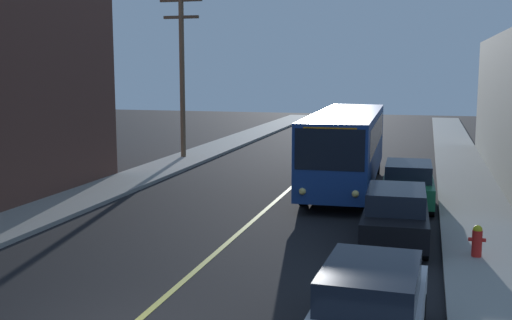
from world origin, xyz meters
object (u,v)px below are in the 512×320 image
Objects in this scene: utility_pole_mid at (182,65)px; fire_hydrant at (477,240)px; parked_car_black at (396,215)px; parked_car_silver at (370,308)px; city_bus at (346,145)px; parked_car_green at (408,184)px.

utility_pole_mid is 21.68m from fire_hydrant.
utility_pole_mid is at bearing 130.84° from parked_car_black.
fire_hydrant is at bearing -30.78° from parked_car_black.
fire_hydrant is (2.15, -1.28, -0.26)m from parked_car_black.
parked_car_silver is 0.49× the size of utility_pole_mid.
city_bus is 2.75× the size of parked_car_black.
fire_hydrant is (2.23, 6.11, -0.26)m from parked_car_silver.
parked_car_black is at bearing -73.49° from city_bus.
utility_pole_mid reaches higher than parked_car_green.
city_bus is 2.74× the size of parked_car_silver.
parked_car_green is 0.49× the size of utility_pole_mid.
fire_hydrant is (4.65, -9.71, -1.23)m from city_bus.
city_bus reaches higher than parked_car_black.
utility_pole_mid is (-12.29, 14.22, 4.36)m from parked_car_black.
utility_pole_mid reaches higher than city_bus.
parked_car_silver is 25.20m from utility_pole_mid.
parked_car_green is 16.02m from utility_pole_mid.
parked_car_green is (0.27, 12.56, 0.00)m from parked_car_silver.
parked_car_black is 5.29× the size of fire_hydrant.
city_bus is 8.85m from parked_car_black.
utility_pole_mid is at bearing 119.46° from parked_car_silver.
fire_hydrant is (14.44, -15.50, -4.62)m from utility_pole_mid.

